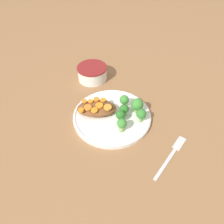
# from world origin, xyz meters

# --- Properties ---
(ground_plane) EXTENTS (4.00, 4.00, 0.00)m
(ground_plane) POSITION_xyz_m (0.00, 0.00, 0.00)
(ground_plane) COLOR #8C603D
(plate) EXTENTS (0.28, 0.28, 0.02)m
(plate) POSITION_xyz_m (0.00, 0.00, 0.01)
(plate) COLOR white
(plate) RESTS_ON ground_plane
(dip_bowl) EXTENTS (0.13, 0.13, 0.06)m
(dip_bowl) POSITION_xyz_m (-0.08, 0.24, 0.03)
(dip_bowl) COLOR white
(dip_bowl) RESTS_ON ground_plane
(stew_mound) EXTENTS (0.14, 0.08, 0.04)m
(stew_mound) POSITION_xyz_m (-0.05, 0.02, 0.03)
(stew_mound) COLOR brown
(stew_mound) RESTS_ON plate
(broccoli_floret_0) EXTENTS (0.03, 0.03, 0.05)m
(broccoli_floret_0) POSITION_xyz_m (0.03, -0.07, 0.05)
(broccoli_floret_0) COLOR #7FA85B
(broccoli_floret_0) RESTS_ON plate
(broccoli_floret_1) EXTENTS (0.03, 0.03, 0.05)m
(broccoli_floret_1) POSITION_xyz_m (0.10, -0.03, 0.05)
(broccoli_floret_1) COLOR #759E51
(broccoli_floret_1) RESTS_ON plate
(broccoli_floret_2) EXTENTS (0.03, 0.03, 0.05)m
(broccoli_floret_2) POSITION_xyz_m (0.04, 0.00, 0.04)
(broccoli_floret_2) COLOR #759E51
(broccoli_floret_2) RESTS_ON plate
(broccoli_floret_3) EXTENTS (0.04, 0.04, 0.06)m
(broccoli_floret_3) POSITION_xyz_m (0.09, 0.02, 0.05)
(broccoli_floret_3) COLOR #7FA85B
(broccoli_floret_3) RESTS_ON plate
(broccoli_floret_4) EXTENTS (0.03, 0.03, 0.05)m
(broccoli_floret_4) POSITION_xyz_m (0.04, 0.04, 0.05)
(broccoli_floret_4) COLOR #759E51
(broccoli_floret_4) RESTS_ON plate
(broccoli_floret_5) EXTENTS (0.03, 0.03, 0.05)m
(broccoli_floret_5) POSITION_xyz_m (0.03, -0.03, 0.05)
(broccoli_floret_5) COLOR #7FA85B
(broccoli_floret_5) RESTS_ON plate
(carrot_slice_0) EXTENTS (0.03, 0.03, 0.01)m
(carrot_slice_0) POSITION_xyz_m (-0.04, 0.01, 0.05)
(carrot_slice_0) COLOR orange
(carrot_slice_0) RESTS_ON stew_mound
(carrot_slice_1) EXTENTS (0.03, 0.03, 0.01)m
(carrot_slice_1) POSITION_xyz_m (-0.08, 0.00, 0.05)
(carrot_slice_1) COLOR orange
(carrot_slice_1) RESTS_ON stew_mound
(carrot_slice_2) EXTENTS (0.02, 0.02, 0.01)m
(carrot_slice_2) POSITION_xyz_m (-0.07, 0.03, 0.05)
(carrot_slice_2) COLOR orange
(carrot_slice_2) RESTS_ON stew_mound
(carrot_slice_3) EXTENTS (0.02, 0.02, 0.01)m
(carrot_slice_3) POSITION_xyz_m (-0.05, 0.04, 0.05)
(carrot_slice_3) COLOR orange
(carrot_slice_3) RESTS_ON stew_mound
(carrot_slice_4) EXTENTS (0.02, 0.02, 0.01)m
(carrot_slice_4) POSITION_xyz_m (-0.03, 0.04, 0.05)
(carrot_slice_4) COLOR orange
(carrot_slice_4) RESTS_ON stew_mound
(carrot_slice_5) EXTENTS (0.03, 0.03, 0.01)m
(carrot_slice_5) POSITION_xyz_m (-0.02, -0.00, 0.05)
(carrot_slice_5) COLOR orange
(carrot_slice_5) RESTS_ON stew_mound
(carrot_slice_6) EXTENTS (0.02, 0.02, 0.00)m
(carrot_slice_6) POSITION_xyz_m (-0.10, 0.03, 0.05)
(carrot_slice_6) COLOR orange
(carrot_slice_6) RESTS_ON stew_mound
(carrot_slice_7) EXTENTS (0.02, 0.02, 0.00)m
(carrot_slice_7) POSITION_xyz_m (-0.06, -0.01, 0.05)
(carrot_slice_7) COLOR orange
(carrot_slice_7) RESTS_ON stew_mound
(carrot_slice_8) EXTENTS (0.02, 0.02, 0.01)m
(carrot_slice_8) POSITION_xyz_m (-0.10, -0.01, 0.05)
(carrot_slice_8) COLOR orange
(carrot_slice_8) RESTS_ON stew_mound
(fork) EXTENTS (0.13, 0.16, 0.01)m
(fork) POSITION_xyz_m (0.19, -0.15, 0.00)
(fork) COLOR silver
(fork) RESTS_ON ground_plane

